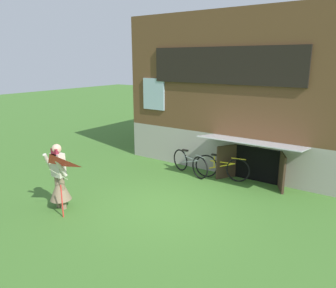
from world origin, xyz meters
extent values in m
plane|color=#3D6B28|center=(0.00, 0.00, 0.00)|extent=(60.00, 60.00, 0.00)
cube|color=#9E998E|center=(0.00, 5.40, 0.64)|extent=(7.26, 4.79, 1.28)
cube|color=brown|center=(0.00, 5.40, 3.17)|extent=(7.26, 4.79, 3.78)
cube|color=black|center=(0.00, 2.96, 3.43)|extent=(4.95, 0.08, 1.11)
cube|color=#9EB7C6|center=(0.00, 2.98, 3.43)|extent=(4.79, 0.04, 0.99)
cube|color=#9EB7C6|center=(-2.64, 2.97, 2.42)|extent=(0.90, 0.06, 1.10)
cube|color=black|center=(1.23, 2.98, 0.53)|extent=(1.40, 0.03, 1.05)
cube|color=#3D2B1E|center=(0.38, 2.70, 0.53)|extent=(0.42, 0.63, 1.05)
cube|color=#3D2B1E|center=(2.08, 2.70, 0.53)|extent=(0.36, 0.66, 1.05)
cube|color=#B2B2B7|center=(1.23, 2.45, 1.33)|extent=(2.96, 1.09, 0.18)
cylinder|color=#7F6B51|center=(-2.16, -1.62, 0.42)|extent=(0.14, 0.14, 0.83)
cylinder|color=#7F6B51|center=(-2.00, -1.62, 0.42)|extent=(0.14, 0.14, 0.83)
cone|color=#7F6B51|center=(-2.08, -1.62, 0.54)|extent=(0.52, 0.52, 0.62)
cube|color=beige|center=(-2.08, -1.62, 1.13)|extent=(0.34, 0.20, 0.59)
cylinder|color=beige|center=(-2.30, -1.72, 1.16)|extent=(0.17, 0.33, 0.55)
cylinder|color=beige|center=(-1.86, -1.72, 1.16)|extent=(0.17, 0.33, 0.55)
cube|color=maroon|center=(-2.08, -1.68, 1.37)|extent=(0.20, 0.08, 0.36)
sphere|color=#D8AD8E|center=(-2.08, -1.62, 1.54)|extent=(0.23, 0.23, 0.23)
pyramid|color=red|center=(-1.67, -2.10, 1.28)|extent=(0.81, 0.67, 0.45)
cylinder|color=beige|center=(-1.73, -1.87, 1.03)|extent=(0.01, 0.46, 0.39)
cylinder|color=red|center=(-1.63, -1.92, 0.40)|extent=(0.03, 0.03, 0.81)
torus|color=black|center=(0.82, 2.59, 0.36)|extent=(0.72, 0.18, 0.73)
torus|color=black|center=(-0.16, 2.41, 0.36)|extent=(0.72, 0.18, 0.73)
cylinder|color=gold|center=(0.33, 2.50, 0.55)|extent=(0.74, 0.17, 0.04)
cylinder|color=gold|center=(0.33, 2.50, 0.43)|extent=(0.81, 0.18, 0.30)
cylinder|color=gold|center=(0.09, 2.45, 0.55)|extent=(0.04, 0.04, 0.41)
cube|color=black|center=(0.09, 2.45, 0.76)|extent=(0.20, 0.08, 0.05)
cylinder|color=gold|center=(0.82, 2.59, 0.72)|extent=(0.44, 0.11, 0.03)
torus|color=black|center=(-0.25, 2.16, 0.36)|extent=(0.70, 0.28, 0.72)
torus|color=black|center=(-1.18, 2.49, 0.36)|extent=(0.70, 0.28, 0.72)
cylinder|color=#ADAFB5|center=(-0.72, 2.32, 0.55)|extent=(0.71, 0.28, 0.04)
cylinder|color=#ADAFB5|center=(-0.72, 2.32, 0.43)|extent=(0.77, 0.30, 0.29)
cylinder|color=#ADAFB5|center=(-0.95, 2.41, 0.55)|extent=(0.04, 0.04, 0.41)
cube|color=black|center=(-0.95, 2.41, 0.75)|extent=(0.20, 0.08, 0.05)
cylinder|color=#ADAFB5|center=(-0.25, 2.16, 0.72)|extent=(0.42, 0.17, 0.03)
camera|label=1|loc=(4.38, -6.23, 3.60)|focal=34.69mm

